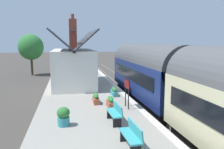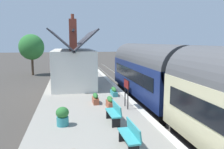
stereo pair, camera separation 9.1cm
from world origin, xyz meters
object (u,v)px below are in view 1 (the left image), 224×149
bench_mid_platform (84,66)px  bench_near_building (132,135)px  bench_by_lamp (115,112)px  planter_corner_building (63,116)px  planter_edge_near (96,98)px  station_sign_board (127,86)px  planter_by_door (81,70)px  planter_under_sign (111,102)px  bench_platform_end (86,69)px  planter_edge_far (66,67)px  station_building (73,66)px  planter_bench_left (114,91)px  tree_far_right (31,47)px

bench_mid_platform → bench_near_building: bearing=179.9°
bench_by_lamp → planter_corner_building: (0.08, 2.26, -0.05)m
bench_by_lamp → bench_mid_platform: same height
planter_edge_near → station_sign_board: (-1.19, -1.56, 0.90)m
bench_mid_platform → planter_by_door: bench_mid_platform is taller
bench_by_lamp → bench_near_building: (-2.48, -0.03, 0.00)m
bench_by_lamp → planter_under_sign: (2.23, -0.23, -0.17)m
bench_platform_end → planter_edge_near: size_ratio=1.56×
bench_by_lamp → planter_edge_near: 3.30m
planter_edge_far → planter_under_sign: 16.89m
planter_under_sign → bench_mid_platform: bearing=0.6°
planter_by_door → planter_under_sign: 14.21m
planter_edge_near → station_building: bearing=10.3°
planter_corner_building → planter_under_sign: size_ratio=0.90×
bench_mid_platform → planter_edge_far: bench_mid_platform is taller
bench_by_lamp → planter_bench_left: size_ratio=1.34×
station_building → station_sign_board: size_ratio=4.65×
bench_mid_platform → bench_platform_end: 2.41m
bench_near_building → planter_by_door: 18.90m
bench_near_building → planter_under_sign: 4.71m
station_building → planter_edge_far: size_ratio=8.38×
station_building → bench_near_building: size_ratio=5.16×
planter_bench_left → planter_under_sign: size_ratio=1.16×
planter_corner_building → planter_edge_far: (18.87, -0.11, 0.03)m
station_building → planter_edge_far: 9.77m
bench_mid_platform → planter_under_sign: bearing=-179.4°
bench_near_building → tree_far_right: tree_far_right is taller
planter_under_sign → planter_by_door: bearing=2.9°
planter_bench_left → planter_edge_near: bearing=139.0°
bench_near_building → planter_bench_left: bearing=-7.6°
planter_corner_building → planter_by_door: bearing=-6.2°
bench_platform_end → bench_by_lamp: bearing=179.5°
planter_edge_far → planter_bench_left: bearing=-167.3°
planter_edge_far → planter_by_door: (-2.53, -1.66, -0.11)m
station_sign_board → planter_by_door: bearing=6.4°
bench_platform_end → planter_edge_near: bench_platform_end is taller
bench_near_building → planter_under_sign: bearing=-2.5°
station_building → planter_edge_near: bearing=-169.7°
bench_platform_end → station_sign_board: bearing=-176.0°
planter_bench_left → planter_under_sign: 2.82m
bench_mid_platform → tree_far_right: tree_far_right is taller
planter_edge_near → station_sign_board: size_ratio=0.58×
bench_near_building → planter_edge_near: bench_near_building is taller
bench_mid_platform → bench_near_building: same height
bench_mid_platform → bench_near_building: 21.05m
planter_by_door → planter_edge_far: bearing=33.3°
planter_corner_building → planter_under_sign: bearing=-49.2°
planter_edge_near → planter_corner_building: bearing=150.3°
station_building → station_sign_board: (-7.19, -2.65, -0.42)m
planter_corner_building → bench_by_lamp: bearing=-92.0°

